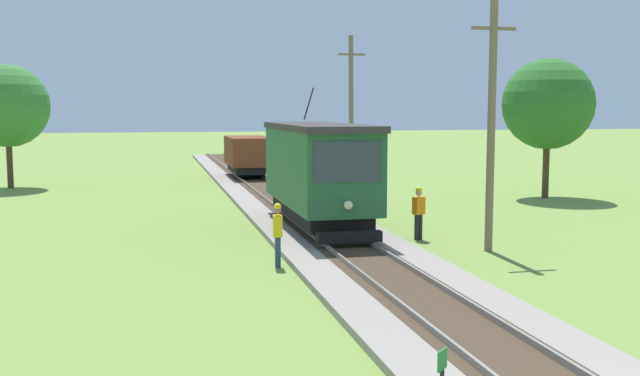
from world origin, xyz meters
name	(u,v)px	position (x,y,z in m)	size (l,w,h in m)	color
red_tram	(318,170)	(0.00, 17.88, 2.19)	(2.60, 8.54, 4.79)	#235633
freight_car	(248,154)	(0.00, 37.20, 1.56)	(2.40, 5.20, 2.31)	brown
utility_pole_near_tram	(491,123)	(4.26, 13.10, 3.92)	(1.40, 0.28, 7.65)	#7A664C
utility_pole_mid	(351,113)	(4.26, 29.00, 4.12)	(1.40, 0.50, 8.05)	#7A664C
track_worker	(278,232)	(-2.43, 12.28, 0.98)	(0.27, 0.40, 1.78)	navy
second_worker	(419,211)	(2.85, 15.39, 0.98)	(0.44, 0.36, 1.78)	black
tree_left_near	(548,104)	(12.99, 24.88, 4.56)	(4.39, 4.39, 6.77)	#4C3823
tree_right_near	(7,106)	(-13.30, 35.36, 4.48)	(4.48, 4.48, 6.73)	#4C3823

